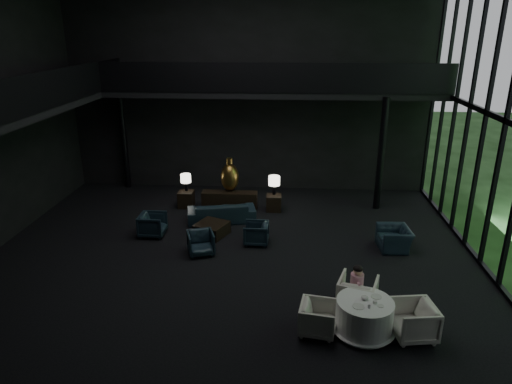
# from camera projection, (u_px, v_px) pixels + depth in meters

# --- Properties ---
(floor) EXTENTS (14.00, 12.00, 0.02)m
(floor) POSITION_uv_depth(u_px,v_px,m) (232.00, 255.00, 13.17)
(floor) COLOR black
(floor) RESTS_ON ground
(wall_back) EXTENTS (14.00, 0.04, 8.00)m
(wall_back) POSITION_uv_depth(u_px,v_px,m) (249.00, 88.00, 17.45)
(wall_back) COLOR black
(wall_back) RESTS_ON ground
(wall_front) EXTENTS (14.00, 0.04, 8.00)m
(wall_front) POSITION_uv_depth(u_px,v_px,m) (175.00, 199.00, 6.19)
(wall_front) COLOR black
(wall_front) RESTS_ON ground
(curtain_wall) EXTENTS (0.20, 12.00, 8.00)m
(curtain_wall) POSITION_uv_depth(u_px,v_px,m) (506.00, 121.00, 11.36)
(curtain_wall) COLOR black
(curtain_wall) RESTS_ON ground
(mezzanine_left) EXTENTS (2.00, 12.00, 0.25)m
(mezzanine_left) POSITION_uv_depth(u_px,v_px,m) (7.00, 114.00, 12.21)
(mezzanine_left) COLOR black
(mezzanine_left) RESTS_ON wall_left
(mezzanine_back) EXTENTS (12.00, 2.00, 0.25)m
(mezzanine_back) POSITION_uv_depth(u_px,v_px,m) (274.00, 92.00, 16.44)
(mezzanine_back) COLOR black
(mezzanine_back) RESTS_ON wall_back
(railing_left) EXTENTS (0.06, 12.00, 1.00)m
(railing_left) POSITION_uv_depth(u_px,v_px,m) (40.00, 92.00, 11.94)
(railing_left) COLOR black
(railing_left) RESTS_ON mezzanine_left
(railing_back) EXTENTS (12.00, 0.06, 1.00)m
(railing_back) POSITION_uv_depth(u_px,v_px,m) (273.00, 78.00, 15.30)
(railing_back) COLOR black
(railing_back) RESTS_ON mezzanine_back
(column_nw) EXTENTS (0.24, 0.24, 4.00)m
(column_nw) POSITION_uv_depth(u_px,v_px,m) (124.00, 139.00, 18.17)
(column_nw) COLOR black
(column_nw) RESTS_ON floor
(column_ne) EXTENTS (0.24, 0.24, 4.00)m
(column_ne) POSITION_uv_depth(u_px,v_px,m) (381.00, 155.00, 15.93)
(column_ne) COLOR black
(column_ne) RESTS_ON floor
(console) EXTENTS (1.99, 0.45, 0.63)m
(console) POSITION_uv_depth(u_px,v_px,m) (230.00, 200.00, 16.46)
(console) COLOR black
(console) RESTS_ON floor
(bronze_urn) EXTENTS (0.65, 0.65, 1.21)m
(bronze_urn) POSITION_uv_depth(u_px,v_px,m) (230.00, 177.00, 16.33)
(bronze_urn) COLOR olive
(bronze_urn) RESTS_ON console
(side_table_left) EXTENTS (0.54, 0.54, 0.60)m
(side_table_left) POSITION_uv_depth(u_px,v_px,m) (186.00, 199.00, 16.61)
(side_table_left) COLOR black
(side_table_left) RESTS_ON floor
(table_lamp_left) EXTENTS (0.37, 0.37, 0.62)m
(table_lamp_left) POSITION_uv_depth(u_px,v_px,m) (186.00, 179.00, 16.45)
(table_lamp_left) COLOR black
(table_lamp_left) RESTS_ON side_table_left
(side_table_right) EXTENTS (0.52, 0.52, 0.58)m
(side_table_right) POSITION_uv_depth(u_px,v_px,m) (274.00, 203.00, 16.30)
(side_table_right) COLOR black
(side_table_right) RESTS_ON floor
(table_lamp_right) EXTENTS (0.40, 0.40, 0.68)m
(table_lamp_right) POSITION_uv_depth(u_px,v_px,m) (274.00, 181.00, 16.12)
(table_lamp_right) COLOR black
(table_lamp_right) RESTS_ON side_table_right
(sofa) EXTENTS (2.56, 1.23, 0.96)m
(sofa) POSITION_uv_depth(u_px,v_px,m) (221.00, 208.00, 15.33)
(sofa) COLOR black
(sofa) RESTS_ON floor
(lounge_armchair_west) EXTENTS (0.74, 0.79, 0.81)m
(lounge_armchair_west) POSITION_uv_depth(u_px,v_px,m) (153.00, 223.00, 14.29)
(lounge_armchair_west) COLOR black
(lounge_armchair_west) RESTS_ON floor
(lounge_armchair_east) EXTENTS (0.65, 0.70, 0.70)m
(lounge_armchair_east) POSITION_uv_depth(u_px,v_px,m) (256.00, 233.00, 13.77)
(lounge_armchair_east) COLOR #183242
(lounge_armchair_east) RESTS_ON floor
(lounge_armchair_south) EXTENTS (0.87, 0.84, 0.72)m
(lounge_armchair_south) POSITION_uv_depth(u_px,v_px,m) (201.00, 242.00, 13.13)
(lounge_armchair_south) COLOR black
(lounge_armchair_south) RESTS_ON floor
(window_armchair) EXTENTS (0.68, 0.98, 0.82)m
(window_armchair) POSITION_uv_depth(u_px,v_px,m) (394.00, 236.00, 13.42)
(window_armchair) COLOR #122A43
(window_armchair) RESTS_ON floor
(coffee_table) EXTENTS (1.17, 1.17, 0.39)m
(coffee_table) POSITION_uv_depth(u_px,v_px,m) (212.00, 229.00, 14.40)
(coffee_table) COLOR black
(coffee_table) RESTS_ON floor
(dining_table) EXTENTS (1.38, 1.38, 0.75)m
(dining_table) POSITION_uv_depth(u_px,v_px,m) (364.00, 318.00, 9.76)
(dining_table) COLOR white
(dining_table) RESTS_ON floor
(dining_chair_north) EXTENTS (1.16, 1.12, 0.96)m
(dining_chair_north) POSITION_uv_depth(u_px,v_px,m) (358.00, 290.00, 10.53)
(dining_chair_north) COLOR white
(dining_chair_north) RESTS_ON floor
(dining_chair_east) EXTENTS (0.99, 1.04, 0.95)m
(dining_chair_east) POSITION_uv_depth(u_px,v_px,m) (414.00, 317.00, 9.54)
(dining_chair_east) COLOR white
(dining_chair_east) RESTS_ON floor
(dining_chair_west) EXTENTS (0.81, 0.85, 0.76)m
(dining_chair_west) POSITION_uv_depth(u_px,v_px,m) (318.00, 317.00, 9.71)
(dining_chair_west) COLOR silver
(dining_chair_west) RESTS_ON floor
(child) EXTENTS (0.30, 0.30, 0.65)m
(child) POSITION_uv_depth(u_px,v_px,m) (357.00, 278.00, 10.45)
(child) COLOR #D58EB6
(child) RESTS_ON dining_chair_north
(plate_a) EXTENTS (0.25, 0.25, 0.02)m
(plate_a) POSITION_uv_depth(u_px,v_px,m) (358.00, 306.00, 9.42)
(plate_a) COLOR white
(plate_a) RESTS_ON dining_table
(plate_b) EXTENTS (0.28, 0.28, 0.02)m
(plate_b) POSITION_uv_depth(u_px,v_px,m) (376.00, 297.00, 9.77)
(plate_b) COLOR white
(plate_b) RESTS_ON dining_table
(saucer) EXTENTS (0.18, 0.18, 0.01)m
(saucer) POSITION_uv_depth(u_px,v_px,m) (381.00, 306.00, 9.45)
(saucer) COLOR white
(saucer) RESTS_ON dining_table
(coffee_cup) EXTENTS (0.09, 0.09, 0.07)m
(coffee_cup) POSITION_uv_depth(u_px,v_px,m) (375.00, 302.00, 9.52)
(coffee_cup) COLOR white
(coffee_cup) RESTS_ON saucer
(cereal_bowl) EXTENTS (0.15, 0.15, 0.08)m
(cereal_bowl) POSITION_uv_depth(u_px,v_px,m) (365.00, 298.00, 9.67)
(cereal_bowl) COLOR white
(cereal_bowl) RESTS_ON dining_table
(cream_pot) EXTENTS (0.06, 0.06, 0.06)m
(cream_pot) POSITION_uv_depth(u_px,v_px,m) (369.00, 307.00, 9.37)
(cream_pot) COLOR #99999E
(cream_pot) RESTS_ON dining_table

